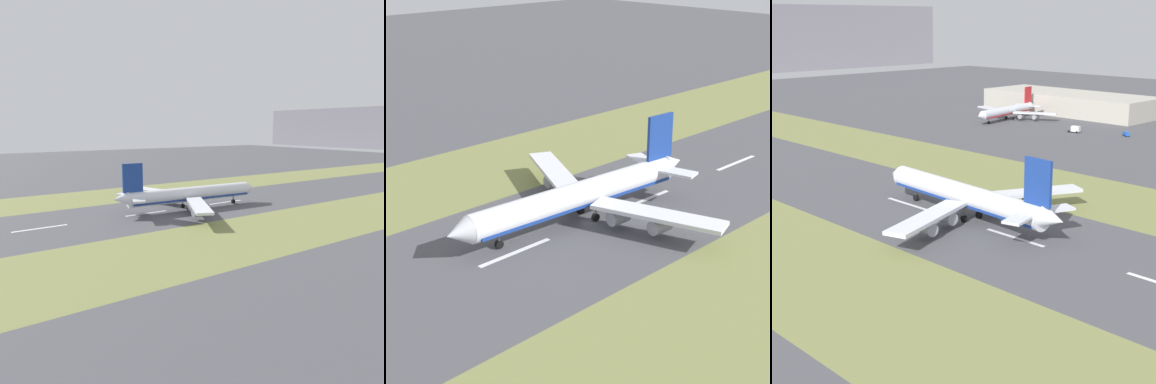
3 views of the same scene
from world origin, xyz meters
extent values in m
plane|color=#4C4C51|center=(0.00, 0.00, 0.00)|extent=(800.00, 800.00, 0.00)
cube|color=olive|center=(-45.00, 0.00, 0.00)|extent=(40.00, 600.00, 0.01)
cube|color=olive|center=(45.00, 0.00, 0.00)|extent=(40.00, 600.00, 0.01)
cube|color=silver|center=(0.00, -58.88, 0.01)|extent=(1.20, 18.00, 0.01)
cube|color=silver|center=(0.00, -18.88, 0.01)|extent=(1.20, 18.00, 0.01)
cube|color=silver|center=(0.00, 21.12, 0.01)|extent=(1.20, 18.00, 0.01)
cylinder|color=silver|center=(2.44, 1.12, 6.20)|extent=(9.63, 56.27, 6.00)
cone|color=silver|center=(4.43, 31.56, 6.20)|extent=(6.19, 5.37, 5.88)
cone|color=silver|center=(0.43, -29.81, 7.00)|extent=(5.48, 6.32, 5.10)
cube|color=navy|center=(2.44, 1.12, 4.55)|extent=(9.19, 54.02, 0.70)
cube|color=silver|center=(-15.49, -4.95, 5.30)|extent=(29.42, 14.79, 0.90)
cube|color=silver|center=(19.44, -7.22, 5.30)|extent=(28.73, 18.00, 0.90)
cylinder|color=#93939E|center=(-6.80, -2.29, 2.85)|extent=(3.51, 5.00, 3.20)
cylinder|color=#93939E|center=(-16.01, -5.19, 2.85)|extent=(3.51, 5.00, 3.20)
cylinder|color=#93939E|center=(11.16, -3.46, 2.85)|extent=(3.51, 5.00, 3.20)
cylinder|color=#93939E|center=(19.92, -7.54, 2.85)|extent=(3.51, 5.00, 3.20)
cube|color=navy|center=(0.75, -24.82, 14.70)|extent=(1.32, 8.04, 11.00)
cube|color=silver|center=(-4.74, -24.47, 7.20)|extent=(10.78, 6.73, 0.60)
cube|color=silver|center=(6.24, -25.18, 7.20)|extent=(10.92, 7.79, 0.60)
cylinder|color=#59595E|center=(3.83, 22.36, 2.50)|extent=(0.50, 0.50, 3.20)
cylinder|color=black|center=(3.83, 22.36, 0.90)|extent=(1.02, 1.85, 1.80)
cylinder|color=#59595E|center=(-0.35, -1.70, 2.50)|extent=(0.50, 0.50, 3.20)
cylinder|color=black|center=(-0.35, -1.70, 0.90)|extent=(1.02, 1.85, 1.80)
cylinder|color=#59595E|center=(4.84, -2.04, 2.50)|extent=(0.50, 0.50, 3.20)
cylinder|color=black|center=(4.84, -2.04, 0.90)|extent=(1.02, 1.85, 1.80)
camera|label=1|loc=(130.12, -83.96, 33.81)|focal=35.00mm
camera|label=2|loc=(-92.77, 92.74, 59.83)|focal=60.00mm
camera|label=3|loc=(-110.56, -114.57, 50.87)|focal=60.00mm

